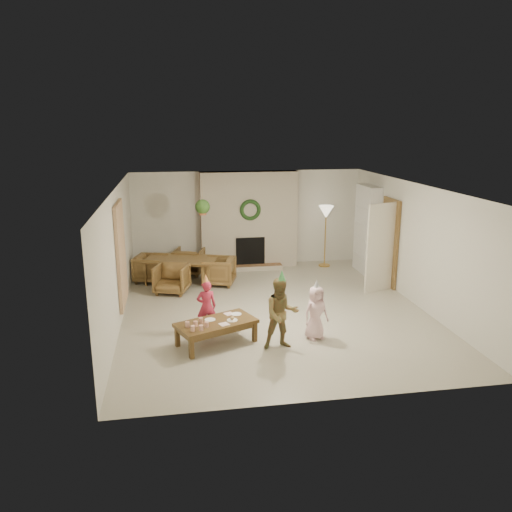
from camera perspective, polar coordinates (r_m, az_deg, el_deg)
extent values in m
plane|color=#B7B29E|center=(10.30, 2.02, -6.15)|extent=(7.00, 7.00, 0.00)
plane|color=white|center=(9.69, 2.16, 7.79)|extent=(7.00, 7.00, 0.00)
plane|color=silver|center=(13.29, -0.93, 4.27)|extent=(7.00, 0.00, 7.00)
plane|color=silver|center=(6.69, 8.12, -6.68)|extent=(7.00, 0.00, 7.00)
plane|color=silver|center=(9.79, -15.39, -0.13)|extent=(0.00, 7.00, 7.00)
plane|color=silver|center=(10.91, 17.72, 1.22)|extent=(0.00, 7.00, 7.00)
cube|color=#4F1815|center=(13.10, -0.80, 4.11)|extent=(2.50, 0.40, 2.50)
cube|color=brown|center=(13.04, -0.55, -1.32)|extent=(1.60, 0.30, 0.12)
cube|color=black|center=(13.10, -0.67, 0.52)|extent=(0.75, 0.12, 0.75)
torus|color=#173815|center=(12.82, -0.65, 5.24)|extent=(0.54, 0.10, 0.54)
cylinder|color=gold|center=(13.53, 7.74, -1.04)|extent=(0.30, 0.30, 0.03)
cylinder|color=gold|center=(13.35, 7.84, 2.01)|extent=(0.03, 0.03, 1.46)
cone|color=beige|center=(13.22, 7.95, 4.97)|extent=(0.39, 0.39, 0.32)
cube|color=white|center=(12.92, 12.46, 2.93)|extent=(0.30, 1.00, 2.20)
cube|color=white|center=(13.06, 12.22, 0.14)|extent=(0.30, 0.92, 0.03)
cube|color=white|center=(12.97, 12.32, 1.85)|extent=(0.30, 0.92, 0.03)
cube|color=white|center=(12.88, 12.41, 3.58)|extent=(0.30, 0.92, 0.03)
cube|color=white|center=(12.81, 12.51, 5.33)|extent=(0.30, 0.92, 0.03)
cube|color=#B73B21|center=(12.88, 12.41, 0.57)|extent=(0.20, 0.40, 0.24)
cube|color=#283E93|center=(12.97, 12.19, 2.50)|extent=(0.20, 0.44, 0.24)
cube|color=gold|center=(12.76, 12.53, 4.06)|extent=(0.20, 0.36, 0.22)
cube|color=brown|center=(12.00, 14.90, 1.48)|extent=(0.05, 0.86, 2.04)
cube|color=beige|center=(11.51, 13.93, 0.89)|extent=(0.77, 0.32, 2.00)
cube|color=#CCB690|center=(9.98, -15.05, 0.18)|extent=(0.06, 1.20, 2.00)
imported|color=brown|center=(12.07, -8.50, -1.66)|extent=(1.88, 1.39, 0.59)
imported|color=brown|center=(11.39, -9.52, -2.55)|extent=(0.88, 0.89, 0.65)
imported|color=brown|center=(12.74, -7.59, -0.60)|extent=(0.88, 0.89, 0.65)
imported|color=brown|center=(12.28, -11.80, -1.38)|extent=(0.89, 0.88, 0.65)
imported|color=brown|center=(11.84, -4.22, -1.70)|extent=(0.89, 0.88, 0.65)
cylinder|color=tan|center=(11.05, -6.11, 6.75)|extent=(0.01, 0.01, 0.70)
cylinder|color=#A45934|center=(11.10, -6.06, 4.96)|extent=(0.16, 0.16, 0.12)
sphere|color=#244617|center=(11.08, -6.08, 5.57)|extent=(0.32, 0.32, 0.32)
cube|color=brown|center=(8.68, -4.54, -7.60)|extent=(1.49, 1.15, 0.06)
cube|color=brown|center=(8.71, -4.53, -8.03)|extent=(1.36, 1.01, 0.08)
cube|color=brown|center=(8.29, -7.33, -10.35)|extent=(0.09, 0.09, 0.35)
cube|color=brown|center=(8.83, -0.16, -8.60)|extent=(0.09, 0.09, 0.35)
cube|color=brown|center=(8.75, -8.91, -9.03)|extent=(0.09, 0.09, 0.35)
cube|color=brown|center=(9.26, -2.01, -7.47)|extent=(0.09, 0.09, 0.35)
cylinder|color=white|center=(8.31, -7.17, -8.15)|extent=(0.09, 0.09, 0.09)
cylinder|color=white|center=(8.49, -7.79, -7.68)|extent=(0.09, 0.09, 0.09)
cylinder|color=white|center=(8.32, -6.24, -8.10)|extent=(0.09, 0.09, 0.09)
cylinder|color=white|center=(8.49, -6.88, -7.64)|extent=(0.09, 0.09, 0.09)
cylinder|color=white|center=(8.45, -5.62, -7.72)|extent=(0.09, 0.09, 0.09)
cylinder|color=white|center=(8.62, -6.26, -7.27)|extent=(0.09, 0.09, 0.09)
cylinder|color=white|center=(8.75, -5.23, -7.19)|extent=(0.24, 0.24, 0.01)
cylinder|color=white|center=(8.70, -2.72, -7.26)|extent=(0.24, 0.24, 0.01)
cylinder|color=white|center=(8.97, -2.25, -6.58)|extent=(0.24, 0.24, 0.01)
sphere|color=tan|center=(8.69, -2.72, -7.02)|extent=(0.09, 0.09, 0.07)
cube|color=beige|center=(8.54, -3.63, -7.72)|extent=(0.20, 0.20, 0.01)
cube|color=beige|center=(8.98, -3.09, -6.55)|extent=(0.20, 0.20, 0.01)
imported|color=#B5263F|center=(9.14, -5.63, -5.74)|extent=(0.37, 0.25, 0.98)
cone|color=gold|center=(8.97, -5.72, -2.57)|extent=(0.17, 0.17, 0.18)
imported|color=#9C4B2A|center=(8.45, 2.89, -6.54)|extent=(0.60, 0.47, 1.22)
cone|color=#48A854|center=(8.23, 2.95, -2.28)|extent=(0.18, 0.18, 0.20)
imported|color=#F6C4CC|center=(8.90, 6.79, -6.39)|extent=(0.54, 0.43, 0.96)
cone|color=#B2B4BA|center=(8.73, 6.89, -3.21)|extent=(0.14, 0.14, 0.17)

